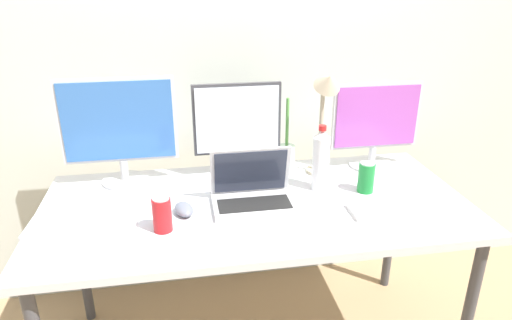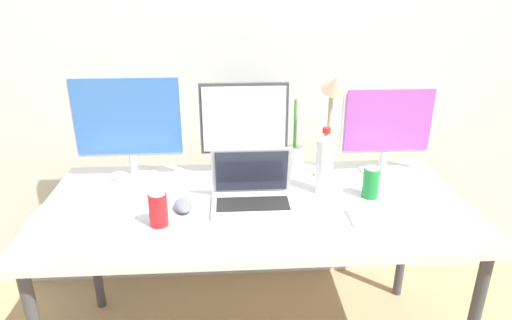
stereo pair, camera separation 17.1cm
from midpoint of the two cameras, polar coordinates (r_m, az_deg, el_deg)
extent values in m
cube|color=silver|center=(2.18, 1.33, 15.29)|extent=(7.00, 0.08, 2.60)
cylinder|color=#424247|center=(2.33, -17.78, -10.24)|extent=(0.04, 0.04, 0.71)
cylinder|color=#424247|center=(2.45, 20.07, -8.89)|extent=(0.04, 0.04, 0.71)
cube|color=silver|center=(1.79, 2.74, -5.82)|extent=(1.65, 0.78, 0.03)
cylinder|color=silver|center=(2.05, -12.67, -1.87)|extent=(0.19, 0.19, 0.01)
cylinder|color=silver|center=(2.03, -12.79, -0.58)|extent=(0.03, 0.03, 0.09)
cube|color=silver|center=(1.96, -13.34, 5.32)|extent=(0.46, 0.02, 0.35)
cube|color=#3366B2|center=(1.95, -13.40, 5.21)|extent=(0.44, 0.01, 0.33)
cylinder|color=#38383D|center=(2.03, 0.98, -1.57)|extent=(0.18, 0.18, 0.01)
cylinder|color=#38383D|center=(2.01, 0.99, -0.23)|extent=(0.03, 0.03, 0.09)
cube|color=#38383D|center=(1.94, 1.03, 5.19)|extent=(0.38, 0.02, 0.31)
cube|color=silver|center=(1.93, 1.06, 5.07)|extent=(0.35, 0.01, 0.28)
cylinder|color=silver|center=(2.16, 17.69, -1.21)|extent=(0.20, 0.20, 0.01)
cylinder|color=silver|center=(2.14, 17.84, -0.05)|extent=(0.03, 0.03, 0.08)
cube|color=silver|center=(2.08, 18.45, 4.77)|extent=(0.40, 0.02, 0.30)
cube|color=#A54CB2|center=(2.07, 18.58, 4.66)|extent=(0.38, 0.01, 0.27)
cube|color=#B7B7BC|center=(1.75, 2.40, -5.66)|extent=(0.31, 0.20, 0.02)
cube|color=black|center=(1.73, 2.45, -5.56)|extent=(0.27, 0.11, 0.00)
cube|color=#B7B7BC|center=(1.77, 2.20, -1.35)|extent=(0.31, 0.05, 0.20)
cube|color=#232838|center=(1.77, 2.22, -1.49)|extent=(0.28, 0.04, 0.18)
cube|color=#B2B2B7|center=(1.75, -18.11, -6.78)|extent=(0.38, 0.17, 0.02)
cube|color=white|center=(1.78, 20.18, -6.60)|extent=(0.37, 0.12, 0.02)
ellipsoid|color=slate|center=(1.73, -6.34, -5.74)|extent=(0.09, 0.12, 0.04)
cylinder|color=silver|center=(1.85, 11.17, -0.87)|extent=(0.07, 0.07, 0.23)
cone|color=silver|center=(1.81, 11.47, 2.87)|extent=(0.06, 0.06, 0.03)
cylinder|color=red|center=(1.80, 11.53, 3.62)|extent=(0.03, 0.03, 0.02)
cylinder|color=red|center=(1.63, -9.19, -6.23)|extent=(0.07, 0.07, 0.12)
cylinder|color=silver|center=(1.60, -9.33, -4.25)|extent=(0.06, 0.06, 0.00)
cylinder|color=#197F33|center=(1.88, 16.73, -2.82)|extent=(0.07, 0.07, 0.12)
cylinder|color=silver|center=(1.85, 16.94, -1.06)|extent=(0.06, 0.06, 0.00)
cylinder|color=#B2D1B7|center=(2.05, 7.17, 0.07)|extent=(0.08, 0.08, 0.12)
cylinder|color=#519342|center=(1.99, 7.40, 4.50)|extent=(0.01, 0.01, 0.22)
cylinder|color=tan|center=(2.05, 11.13, -1.72)|extent=(0.11, 0.11, 0.01)
cylinder|color=tan|center=(1.98, 11.56, 3.51)|extent=(0.02, 0.02, 0.38)
cone|color=tan|center=(1.86, 12.55, 9.33)|extent=(0.11, 0.12, 0.11)
camera|label=1|loc=(0.09, -87.14, 1.19)|focal=32.00mm
camera|label=2|loc=(0.09, 92.86, -1.19)|focal=32.00mm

